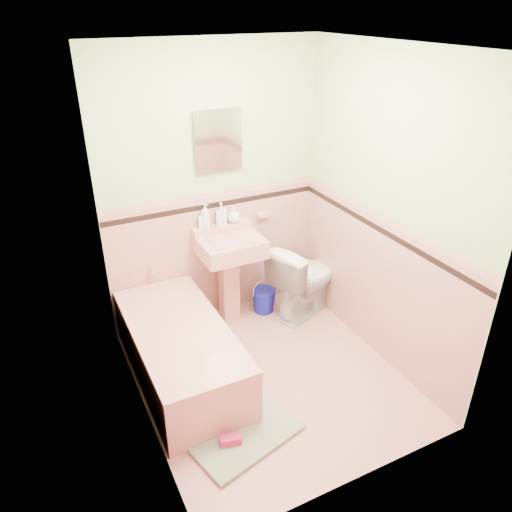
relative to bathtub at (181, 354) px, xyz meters
name	(u,v)px	position (x,y,z in m)	size (l,w,h in m)	color
floor	(270,377)	(0.63, -0.33, -0.23)	(2.20, 2.20, 0.00)	#DC9490
ceiling	(275,46)	(0.63, -0.33, 2.27)	(2.20, 2.20, 0.00)	white
wall_back	(213,191)	(0.63, 0.77, 1.02)	(2.50, 2.50, 0.00)	#F3E5C6
wall_front	(371,321)	(0.63, -1.43, 1.02)	(2.50, 2.50, 0.00)	#F3E5C6
wall_left	(130,270)	(-0.37, -0.33, 1.02)	(2.50, 2.50, 0.00)	#F3E5C6
wall_right	(385,215)	(1.63, -0.33, 1.02)	(2.50, 2.50, 0.00)	#F3E5C6
wainscot_back	(216,257)	(0.63, 0.76, 0.38)	(2.00, 2.00, 0.00)	#DF9A95
wainscot_front	(357,411)	(0.63, -1.42, 0.38)	(2.00, 2.00, 0.00)	#DF9A95
wainscot_left	(143,353)	(-0.36, -0.33, 0.38)	(2.20, 2.20, 0.00)	#DF9A95
wainscot_right	(374,286)	(1.62, -0.33, 0.38)	(2.20, 2.20, 0.00)	#DF9A95
accent_back	(214,205)	(0.63, 0.75, 0.90)	(2.00, 2.00, 0.00)	black
accent_front	(366,339)	(0.63, -1.41, 0.90)	(2.00, 2.00, 0.00)	black
accent_left	(135,288)	(-0.35, -0.33, 0.89)	(2.20, 2.20, 0.00)	black
accent_right	(381,230)	(1.61, -0.33, 0.89)	(2.20, 2.20, 0.00)	black
cap_back	(214,195)	(0.63, 0.75, 0.99)	(2.00, 2.00, 0.00)	#DC8A8B
cap_front	(368,324)	(0.63, -1.41, 0.99)	(2.00, 2.00, 0.00)	#DC8A8B
cap_left	(133,274)	(-0.35, -0.33, 1.00)	(2.20, 2.20, 0.00)	#DC8A8B
cap_right	(382,219)	(1.61, -0.33, 1.00)	(2.20, 2.20, 0.00)	#DC8A8B
bathtub	(181,354)	(0.00, 0.00, 0.00)	(0.70, 1.50, 0.45)	#D78B87
tub_faucet	(151,270)	(0.00, 0.72, 0.41)	(0.04, 0.04, 0.12)	silver
sink	(231,281)	(0.68, 0.53, 0.21)	(0.56, 0.48, 0.88)	#D78B87
sink_faucet	(224,225)	(0.68, 0.67, 0.72)	(0.02, 0.02, 0.10)	silver
medicine_cabinet	(218,140)	(0.68, 0.74, 1.47)	(0.40, 0.04, 0.50)	white
soap_dish	(262,215)	(1.10, 0.73, 0.72)	(0.11, 0.07, 0.04)	#D78B87
soap_bottle_left	(205,216)	(0.52, 0.71, 0.83)	(0.09, 0.09, 0.23)	#B2B2B2
soap_bottle_mid	(221,214)	(0.68, 0.71, 0.82)	(0.09, 0.10, 0.21)	#B2B2B2
soap_bottle_right	(234,214)	(0.80, 0.71, 0.79)	(0.12, 0.12, 0.16)	#B2B2B2
tube	(200,223)	(0.48, 0.71, 0.77)	(0.04, 0.04, 0.12)	white
toilet	(305,279)	(1.37, 0.37, 0.15)	(0.41, 0.73, 0.74)	white
bucket	(264,300)	(1.03, 0.55, -0.11)	(0.24, 0.24, 0.24)	#1116A3
bath_mat	(242,433)	(0.18, -0.78, -0.21)	(0.76, 0.51, 0.03)	gray
shoe	(230,440)	(0.06, -0.83, -0.16)	(0.15, 0.07, 0.06)	#BF1E59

